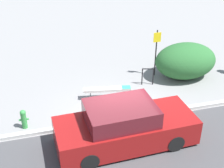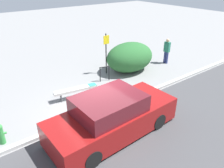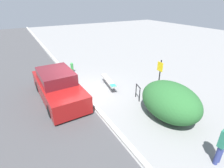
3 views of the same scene
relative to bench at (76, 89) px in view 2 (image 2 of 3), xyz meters
The scene contains 9 objects.
ground_plane 1.75m from the bench, 89.41° to the right, with size 60.00×60.00×0.00m, color gray.
curb 1.73m from the bench, 89.41° to the right, with size 60.00×0.20×0.13m.
bench is the anchor object (origin of this frame).
bike_rack 2.19m from the bench, 17.92° to the left, with size 0.54×0.19×0.83m.
sign_post 3.24m from the bench, 27.66° to the left, with size 0.36×0.08×2.30m.
fire_hydrant 3.67m from the bench, 160.86° to the right, with size 0.36×0.22×0.77m.
shrub_hedge 4.19m from the bench, 13.10° to the left, with size 2.94×2.13×1.67m.
pedestrian 6.75m from the bench, ahead, with size 0.22×0.38×1.59m.
parked_car_near 3.03m from the bench, 93.22° to the right, with size 4.78×1.98×1.57m.
Camera 2 is at (-3.94, -6.31, 5.15)m, focal length 35.00 mm.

